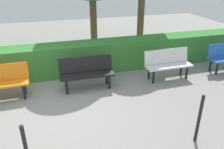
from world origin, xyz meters
name	(u,v)px	position (x,y,z in m)	size (l,w,h in m)	color
ground_plane	(56,111)	(0.00, 0.00, 0.00)	(20.87, 20.87, 0.00)	gray
bench_white	(168,63)	(-3.33, -0.88, 0.48)	(1.39, 0.47, 0.86)	white
bench_black	(87,72)	(-0.93, -0.94, 0.48)	(1.45, 0.49, 0.86)	black
hedge_row	(84,58)	(-1.03, -2.02, 0.47)	(16.87, 0.75, 0.95)	#387F33
railing_post_mid	(199,119)	(-2.50, 1.75, 0.50)	(0.06, 0.06, 1.00)	black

